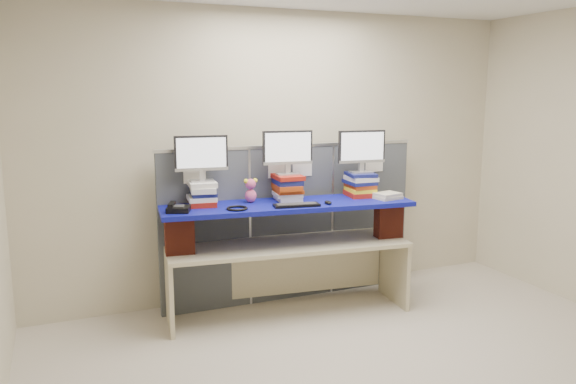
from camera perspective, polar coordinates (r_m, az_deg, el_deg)
name	(u,v)px	position (r m, az deg, el deg)	size (l,w,h in m)	color
room	(395,187)	(3.81, 10.81, 0.46)	(5.00, 4.00, 2.80)	beige
cubicle_partition	(291,222)	(5.48, 0.35, -3.06)	(2.60, 0.06, 1.53)	#42474E
desk	(288,258)	(5.16, 0.00, -6.67)	(2.24, 0.87, 0.67)	beige
brick_pier_left	(179,235)	(4.85, -10.97, -4.26)	(0.24, 0.13, 0.33)	maroon
brick_pier_right	(389,220)	(5.38, 10.18, -2.80)	(0.24, 0.13, 0.33)	maroon
blue_board	(288,205)	(5.03, 0.00, -1.35)	(2.26, 0.57, 0.04)	navy
book_stack_left	(202,193)	(4.97, -8.69, -0.13)	(0.28, 0.34, 0.21)	#A31E12
book_stack_center	(288,187)	(5.13, -0.05, 0.49)	(0.28, 0.33, 0.24)	white
book_stack_right	(360,184)	(5.37, 7.35, 0.76)	(0.29, 0.32, 0.23)	#A31E12
monitor_left	(201,156)	(4.92, -8.80, 3.68)	(0.46, 0.15, 0.40)	#B4B4B9
monitor_center	(288,150)	(5.08, -0.03, 4.31)	(0.46, 0.15, 0.40)	#B4B4B9
monitor_right	(362,149)	(5.33, 7.50, 4.37)	(0.46, 0.15, 0.40)	#B4B4B9
keyboard	(297,205)	(4.88, 0.87, -1.33)	(0.42, 0.19, 0.03)	black
mouse	(328,202)	(4.99, 4.10, -1.06)	(0.06, 0.10, 0.03)	black
desk_phone	(178,208)	(4.75, -11.15, -1.65)	(0.23, 0.22, 0.08)	black
headset	(237,208)	(4.78, -5.18, -1.66)	(0.18, 0.18, 0.02)	black
plush_toy	(251,190)	(5.04, -3.81, 0.17)	(0.13, 0.10, 0.22)	#D95281
binder_stack	(388,196)	(5.30, 10.08, -0.39)	(0.27, 0.23, 0.06)	beige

